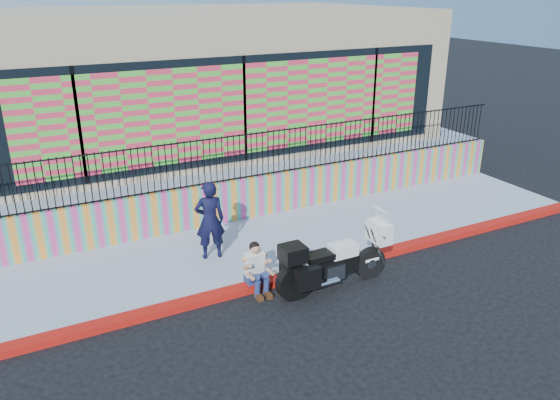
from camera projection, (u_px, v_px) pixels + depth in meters
ground at (322, 272)px, 12.10m from camera, size 90.00×90.00×0.00m
red_curb at (323, 269)px, 12.07m from camera, size 16.00×0.30×0.15m
sidewalk at (288, 240)px, 13.44m from camera, size 16.00×3.00×0.15m
mural_wall at (260, 196)px, 14.53m from camera, size 16.00×0.20×1.10m
metal_fence at (259, 154)px, 14.11m from camera, size 15.80×0.04×1.20m
elevated_platform at (197, 150)px, 18.78m from camera, size 16.00×10.00×1.25m
storefront_building at (194, 74)px, 17.64m from camera, size 14.00×8.06×4.00m
police_motorcycle at (332, 260)px, 11.20m from camera, size 2.55×0.84×1.59m
police_officer at (210, 220)px, 12.11m from camera, size 0.73×0.55×1.82m
seated_man at (258, 273)px, 11.13m from camera, size 0.54×0.71×1.06m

